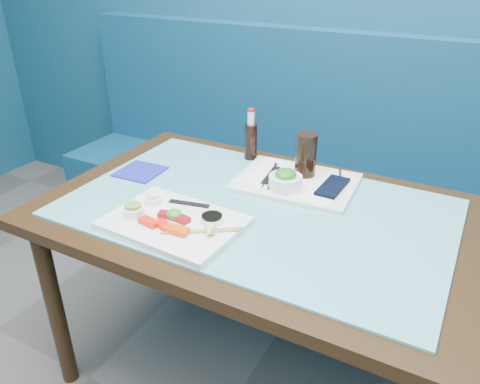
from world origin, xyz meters
The scene contains 34 objects.
booth_bench centered at (0.00, 2.29, 0.37)m, with size 3.00×0.56×1.17m.
dining_table centered at (0.00, 1.45, 0.67)m, with size 1.40×0.90×0.75m.
glass_top centered at (0.00, 1.45, 0.75)m, with size 1.22×0.76×0.01m, color #5BA9B6.
sashimi_plate centered at (-0.16, 1.22, 0.77)m, with size 0.40×0.29×0.02m, color white.
salmon_left centered at (-0.21, 1.17, 0.79)m, with size 0.07×0.03×0.02m, color red.
salmon_mid centered at (-0.16, 1.17, 0.79)m, with size 0.06×0.03×0.02m, color #FF140A.
salmon_right centered at (-0.11, 1.17, 0.79)m, with size 0.07×0.03×0.02m, color #F24509.
tuna_left centered at (-0.19, 1.23, 0.79)m, with size 0.05×0.03×0.02m, color maroon.
tuna_right centered at (-0.14, 1.23, 0.79)m, with size 0.05×0.03×0.02m, color maroon.
seaweed_garnish centered at (-0.17, 1.23, 0.79)m, with size 0.05×0.05×0.03m, color #367B1C.
ramekin_wasabi centered at (-0.29, 1.19, 0.79)m, with size 0.07×0.07×0.03m, color white.
wasabi_fill centered at (-0.29, 1.19, 0.81)m, with size 0.05×0.05×0.01m, color #619430.
ramekin_ginger centered at (-0.28, 1.28, 0.79)m, with size 0.05×0.05×0.02m, color white.
ginger_fill centered at (-0.28, 1.28, 0.81)m, with size 0.04×0.04×0.01m, color beige.
soy_dish centered at (-0.06, 1.27, 0.79)m, with size 0.07×0.07×0.01m, color white.
soy_fill centered at (-0.06, 1.27, 0.80)m, with size 0.06×0.06×0.01m, color black.
lemon_wedge centered at (-0.02, 1.19, 0.80)m, with size 0.04×0.04×0.03m, color #DBD868.
chopstick_sleeve centered at (-0.18, 1.33, 0.78)m, with size 0.14×0.02×0.00m, color black.
wooden_chopstick_a centered at (-0.05, 1.21, 0.78)m, with size 0.01×0.01×0.24m, color #A7884E.
wooden_chopstick_b centered at (-0.04, 1.21, 0.78)m, with size 0.01×0.01×0.20m, color tan.
serving_tray centered at (0.05, 1.67, 0.77)m, with size 0.41×0.31×0.02m, color silver.
paper_placemat centered at (0.05, 1.67, 0.77)m, with size 0.35×0.24×0.00m, color white.
seaweed_bowl centered at (0.04, 1.59, 0.80)m, with size 0.11×0.11×0.05m, color white.
seaweed_salad centered at (0.04, 1.59, 0.83)m, with size 0.07×0.07×0.04m, color #21771B.
cola_glass centered at (0.06, 1.72, 0.85)m, with size 0.08×0.08×0.16m, color black.
navy_pouch centered at (0.19, 1.67, 0.78)m, with size 0.07×0.17×0.01m, color black.
fork centered at (0.18, 1.77, 0.78)m, with size 0.01×0.01×0.09m, color silver.
black_chopstick_a centered at (-0.05, 1.66, 0.78)m, with size 0.01×0.01×0.21m, color black.
black_chopstick_b centered at (-0.04, 1.66, 0.78)m, with size 0.01×0.01×0.23m, color black.
tray_sleeve centered at (-0.04, 1.66, 0.78)m, with size 0.03×0.16×0.00m, color black.
cola_bottle_body centered at (-0.20, 1.80, 0.83)m, with size 0.05×0.05×0.14m, color black.
cola_bottle_neck centered at (-0.20, 1.80, 0.93)m, with size 0.03×0.03×0.05m, color silver.
cola_bottle_cap centered at (-0.20, 1.80, 0.96)m, with size 0.03×0.03×0.01m, color red.
blue_napkin centered at (-0.50, 1.48, 0.76)m, with size 0.16×0.16×0.01m, color #1B1B97.
Camera 1 is at (0.59, 0.25, 1.50)m, focal length 35.00 mm.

